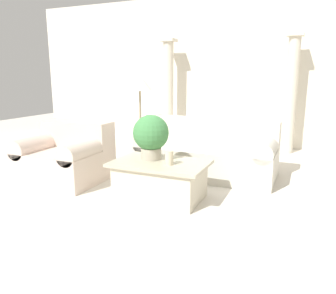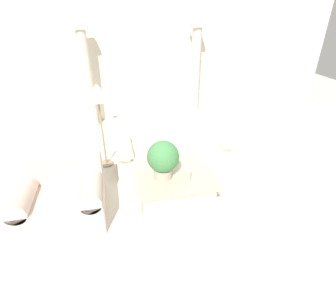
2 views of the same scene
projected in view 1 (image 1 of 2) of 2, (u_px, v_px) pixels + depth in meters
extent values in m
plane|color=silver|center=(178.00, 186.00, 4.55)|extent=(16.00, 16.00, 0.00)
cube|color=silver|center=(233.00, 71.00, 7.03)|extent=(10.00, 0.06, 3.20)
cube|color=beige|center=(206.00, 161.00, 5.03)|extent=(2.06, 0.98, 0.45)
cube|color=beige|center=(213.00, 131.00, 5.23)|extent=(2.06, 0.34, 0.39)
cylinder|color=beige|center=(154.00, 138.00, 5.32)|extent=(0.28, 0.98, 0.28)
cylinder|color=beige|center=(267.00, 148.00, 4.63)|extent=(0.28, 0.98, 0.28)
cube|color=beige|center=(65.00, 165.00, 4.76)|extent=(1.13, 0.98, 0.45)
cube|color=beige|center=(77.00, 134.00, 4.96)|extent=(1.13, 0.34, 0.39)
cylinder|color=beige|center=(41.00, 144.00, 4.87)|extent=(0.28, 0.98, 0.28)
cylinder|color=beige|center=(88.00, 149.00, 4.54)|extent=(0.28, 0.98, 0.28)
cube|color=beige|center=(160.00, 182.00, 4.06)|extent=(1.02, 0.66, 0.43)
cube|color=#BCB398|center=(160.00, 163.00, 4.01)|extent=(1.16, 0.74, 0.04)
cylinder|color=#B2A893|center=(151.00, 153.00, 4.12)|extent=(0.26, 0.26, 0.15)
sphere|color=#428447|center=(151.00, 133.00, 4.06)|extent=(0.45, 0.45, 0.45)
cylinder|color=beige|center=(169.00, 158.00, 3.85)|extent=(0.10, 0.10, 0.17)
cylinder|color=gray|center=(141.00, 162.00, 5.71)|extent=(0.25, 0.25, 0.03)
cylinder|color=gray|center=(141.00, 127.00, 5.58)|extent=(0.04, 0.04, 1.23)
cone|color=silver|center=(140.00, 82.00, 5.42)|extent=(0.41, 0.41, 0.27)
cylinder|color=beige|center=(168.00, 94.00, 7.26)|extent=(0.22, 0.22, 2.21)
cube|color=beige|center=(169.00, 40.00, 7.02)|extent=(0.31, 0.31, 0.06)
cylinder|color=beige|center=(291.00, 97.00, 6.28)|extent=(0.22, 0.22, 2.21)
cube|color=beige|center=(296.00, 35.00, 6.03)|extent=(0.31, 0.31, 0.06)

